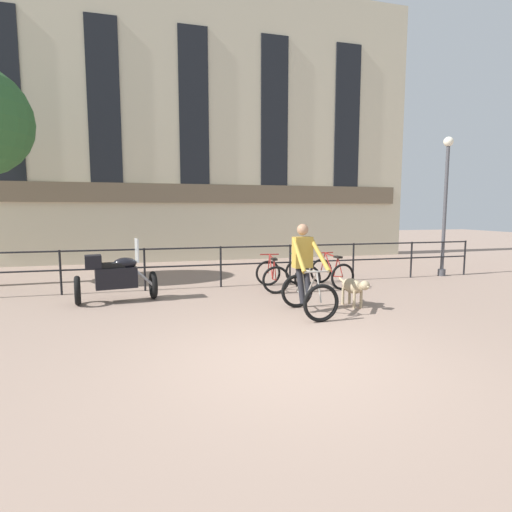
% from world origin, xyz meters
% --- Properties ---
extents(ground_plane, '(60.00, 60.00, 0.00)m').
position_xyz_m(ground_plane, '(0.00, 0.00, 0.00)').
color(ground_plane, gray).
extents(canal_railing, '(15.05, 0.05, 1.05)m').
position_xyz_m(canal_railing, '(-0.00, 5.20, 0.71)').
color(canal_railing, black).
rests_on(canal_railing, ground_plane).
extents(building_facade, '(18.00, 0.72, 10.44)m').
position_xyz_m(building_facade, '(0.00, 10.99, 5.20)').
color(building_facade, beige).
rests_on(building_facade, ground_plane).
extents(cyclist_with_bike, '(0.71, 1.19, 1.70)m').
position_xyz_m(cyclist_with_bike, '(1.12, 2.23, 0.76)').
color(cyclist_with_bike, black).
rests_on(cyclist_with_bike, ground_plane).
extents(dog, '(0.33, 1.01, 0.60)m').
position_xyz_m(dog, '(2.24, 2.40, 0.41)').
color(dog, tan).
rests_on(dog, ground_plane).
extents(parked_motorcycle, '(1.73, 0.87, 1.35)m').
position_xyz_m(parked_motorcycle, '(-2.46, 4.11, 0.56)').
color(parked_motorcycle, black).
rests_on(parked_motorcycle, ground_plane).
extents(parked_bicycle_near_lamp, '(0.78, 1.18, 0.86)m').
position_xyz_m(parked_bicycle_near_lamp, '(1.16, 4.54, 0.36)').
color(parked_bicycle_near_lamp, black).
rests_on(parked_bicycle_near_lamp, ground_plane).
extents(parked_bicycle_mid_left, '(0.80, 1.19, 0.86)m').
position_xyz_m(parked_bicycle_mid_left, '(1.97, 4.54, 0.36)').
color(parked_bicycle_mid_left, black).
rests_on(parked_bicycle_mid_left, ground_plane).
extents(parked_bicycle_mid_right, '(0.77, 1.17, 0.86)m').
position_xyz_m(parked_bicycle_mid_right, '(2.77, 4.54, 0.36)').
color(parked_bicycle_mid_right, black).
rests_on(parked_bicycle_mid_right, ground_plane).
extents(street_lamp, '(0.28, 0.28, 4.08)m').
position_xyz_m(street_lamp, '(6.73, 5.24, 2.30)').
color(street_lamp, '#424247').
rests_on(street_lamp, ground_plane).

